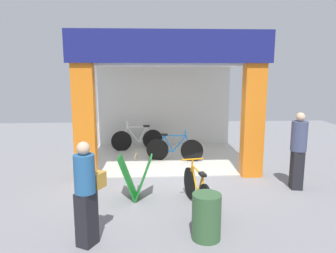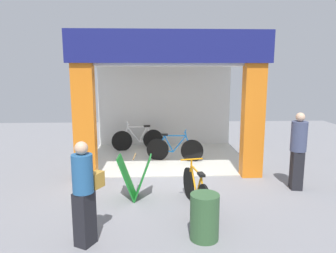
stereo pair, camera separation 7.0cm
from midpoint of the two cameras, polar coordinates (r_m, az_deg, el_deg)
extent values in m
plane|color=gray|center=(8.26, 0.10, -8.98)|extent=(17.37, 17.37, 0.00)
cube|color=beige|center=(9.96, -0.48, -5.56)|extent=(4.69, 3.57, 0.02)
cube|color=silver|center=(11.44, -0.91, 3.74)|extent=(4.69, 0.12, 2.86)
cube|color=orange|center=(8.06, -14.86, 0.68)|extent=(0.51, 0.36, 2.86)
cube|color=orange|center=(8.29, 14.65, 0.94)|extent=(0.51, 0.36, 2.86)
cube|color=navy|center=(7.67, 0.17, 14.13)|extent=(4.89, 0.20, 0.77)
cube|color=silver|center=(9.59, -0.51, 10.86)|extent=(4.69, 3.57, 0.06)
cylinder|color=black|center=(9.61, -2.10, -4.14)|extent=(0.67, 0.17, 0.67)
cylinder|color=black|center=(9.49, 4.08, -4.34)|extent=(0.67, 0.17, 0.67)
cylinder|color=blue|center=(9.58, -0.66, -4.34)|extent=(0.45, 0.12, 0.09)
cylinder|color=blue|center=(9.51, -0.10, -3.09)|extent=(0.29, 0.09, 0.50)
cylinder|color=blue|center=(9.47, 1.82, -3.10)|extent=(0.41, 0.11, 0.52)
cylinder|color=blue|center=(9.44, 1.04, -1.64)|extent=(0.64, 0.16, 0.05)
cylinder|color=blue|center=(9.54, -1.43, -2.90)|extent=(0.22, 0.08, 0.45)
cylinder|color=blue|center=(9.45, 3.48, -3.00)|extent=(0.20, 0.07, 0.46)
cylinder|color=blue|center=(9.39, 2.93, -1.24)|extent=(0.06, 0.05, 0.14)
cylinder|color=blue|center=(9.38, 2.87, -0.84)|extent=(0.12, 0.46, 0.03)
cube|color=black|center=(9.47, -0.88, -1.46)|extent=(0.22, 0.14, 0.05)
cylinder|color=black|center=(10.94, -2.94, -2.33)|extent=(0.68, 0.17, 0.69)
cylinder|color=black|center=(10.80, -8.48, -2.60)|extent=(0.68, 0.17, 0.69)
cylinder|color=white|center=(10.90, -4.22, -2.53)|extent=(0.46, 0.12, 0.09)
cylinder|color=white|center=(10.84, -4.74, -1.40)|extent=(0.30, 0.09, 0.52)
cylinder|color=white|center=(10.80, -6.46, -1.44)|extent=(0.42, 0.11, 0.54)
cylinder|color=white|center=(10.77, -5.79, -0.11)|extent=(0.65, 0.16, 0.05)
cylinder|color=white|center=(10.87, -3.55, -1.22)|extent=(0.23, 0.08, 0.46)
cylinder|color=white|center=(10.76, -7.95, -1.37)|extent=(0.21, 0.07, 0.48)
cylinder|color=white|center=(10.71, -7.48, 0.23)|extent=(0.06, 0.05, 0.14)
cylinder|color=white|center=(10.70, -7.43, 0.59)|extent=(0.12, 0.48, 0.03)
cube|color=black|center=(10.81, -4.06, 0.08)|extent=(0.22, 0.14, 0.05)
cylinder|color=black|center=(6.00, 6.41, -13.25)|extent=(0.16, 0.66, 0.66)
cylinder|color=black|center=(6.90, 3.52, -10.02)|extent=(0.16, 0.66, 0.66)
cylinder|color=orange|center=(6.22, 5.65, -12.62)|extent=(0.11, 0.44, 0.09)
cylinder|color=orange|center=(6.22, 5.40, -10.48)|extent=(0.09, 0.29, 0.50)
cylinder|color=orange|center=(6.50, 4.50, -9.47)|extent=(0.11, 0.41, 0.52)
cylinder|color=orange|center=(6.31, 4.89, -7.79)|extent=(0.15, 0.63, 0.05)
cylinder|color=orange|center=(6.02, 6.09, -10.97)|extent=(0.07, 0.22, 0.44)
cylinder|color=orange|center=(6.74, 3.79, -8.52)|extent=(0.07, 0.20, 0.46)
cylinder|color=orange|center=(6.56, 4.06, -6.38)|extent=(0.05, 0.06, 0.14)
cylinder|color=orange|center=(6.54, 4.10, -5.85)|extent=(0.46, 0.11, 0.03)
cube|color=black|center=(6.02, 5.84, -8.49)|extent=(0.13, 0.21, 0.05)
cube|color=#197226|center=(6.86, -7.49, -9.05)|extent=(0.39, 0.49, 0.93)
cube|color=#197226|center=(6.82, -4.67, -9.10)|extent=(0.39, 0.49, 0.93)
cylinder|color=olive|center=(6.70, -6.16, -5.34)|extent=(0.05, 0.47, 0.03)
cube|color=black|center=(7.93, 21.73, -7.15)|extent=(0.29, 0.36, 0.89)
cylinder|color=#3F4766|center=(7.75, 22.11, -1.60)|extent=(0.41, 0.41, 0.67)
sphere|color=#D8AD8C|center=(7.67, 22.33, 1.60)|extent=(0.20, 0.20, 0.20)
cube|color=black|center=(5.30, -14.68, -15.65)|extent=(0.35, 0.37, 0.86)
cylinder|color=#26598C|center=(5.03, -15.06, -8.16)|extent=(0.43, 0.43, 0.60)
sphere|color=#D8AD8C|center=(4.92, -15.27, -3.75)|extent=(0.20, 0.20, 0.20)
cube|color=#BF8C33|center=(5.32, -12.77, -9.31)|extent=(0.26, 0.30, 0.25)
cylinder|color=#335933|center=(5.36, 6.48, -15.68)|extent=(0.47, 0.47, 0.76)
camera|label=1|loc=(0.03, -90.23, -0.04)|focal=34.18mm
camera|label=2|loc=(0.03, 89.77, 0.04)|focal=34.18mm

